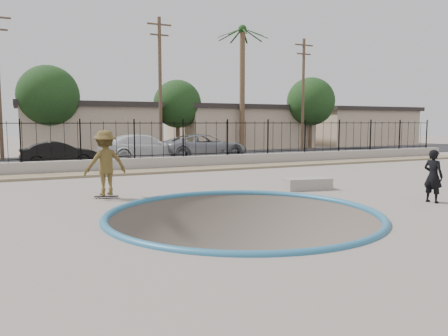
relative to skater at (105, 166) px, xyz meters
name	(u,v)px	position (x,y,z in m)	size (l,w,h in m)	color
ground	(128,188)	(2.69, 9.00, -2.10)	(120.00, 120.00, 2.20)	slate
bowl_pit	(243,215)	(2.69, -4.00, -1.00)	(6.84, 6.84, 1.80)	#534940
coping_ring	(243,215)	(2.69, -4.00, -1.00)	(7.04, 7.04, 0.20)	#2B6A8D
rock_strip	(141,172)	(2.69, 6.20, -0.95)	(42.00, 1.60, 0.11)	#978863
retaining_wall	(135,164)	(2.69, 7.30, -0.70)	(42.00, 0.45, 0.60)	#A2998E
fence	(134,140)	(2.69, 7.30, 0.50)	(40.00, 0.04, 1.80)	black
street	(109,160)	(2.69, 14.00, -0.98)	(90.00, 8.00, 0.04)	black
house_center	(86,127)	(2.69, 23.50, 0.97)	(10.60, 8.60, 3.90)	tan
house_east	(239,126)	(16.69, 23.50, 0.97)	(12.60, 8.60, 3.90)	tan
house_east_far	(353,126)	(30.69, 23.50, 0.97)	(11.60, 8.60, 3.90)	tan
palm_right	(242,62)	(14.69, 19.00, 6.32)	(2.30, 2.30, 10.30)	brown
utility_pole_mid	(160,84)	(6.69, 16.00, 3.95)	(1.70, 0.24, 9.50)	#473323
utility_pole_right	(303,93)	(18.69, 16.00, 3.70)	(1.70, 0.24, 9.00)	#473323
street_tree_left	(48,96)	(-0.31, 20.00, 3.19)	(4.32, 4.32, 6.36)	#473323
street_tree_mid	(178,104)	(9.69, 21.00, 2.83)	(3.96, 3.96, 5.83)	#473323
street_tree_right	(311,102)	(21.69, 19.00, 3.19)	(4.32, 4.32, 6.36)	#473323
skater	(105,166)	(0.00, 0.00, 0.00)	(1.30, 0.74, 2.01)	brown
skateboard	(106,196)	(0.00, 0.00, -0.95)	(0.75, 0.38, 0.06)	black
videographer	(433,176)	(8.51, -4.83, -0.22)	(0.57, 0.37, 1.56)	black
concrete_ledge	(308,184)	(6.69, -1.23, -0.80)	(1.60, 0.70, 0.40)	gray
car_b	(59,154)	(-0.45, 10.96, -0.33)	(1.36, 3.89, 1.28)	black
car_c	(144,148)	(4.40, 12.00, -0.18)	(2.21, 5.44, 1.58)	white
car_d	(204,146)	(8.31, 12.00, -0.19)	(2.58, 5.60, 1.56)	gray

